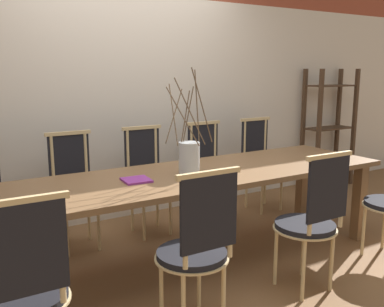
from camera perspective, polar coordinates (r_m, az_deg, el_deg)
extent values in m
plane|color=brown|center=(3.48, 0.00, -14.29)|extent=(16.00, 16.00, 0.00)
cube|color=beige|center=(4.34, -9.00, 5.88)|extent=(12.00, 0.06, 2.21)
cube|color=brown|center=(3.24, 0.00, -2.95)|extent=(3.24, 0.90, 0.04)
cube|color=brown|center=(4.08, 21.38, -6.04)|extent=(0.09, 0.09, 0.68)
cube|color=brown|center=(4.51, 14.46, -4.00)|extent=(0.09, 0.09, 0.68)
cylinder|color=black|center=(2.24, -21.57, -17.33)|extent=(0.41, 0.41, 0.04)
cylinder|color=tan|center=(2.25, -21.52, -17.86)|extent=(0.43, 0.43, 0.01)
cylinder|color=tan|center=(1.99, -17.16, -12.02)|extent=(0.03, 0.03, 0.51)
cube|color=black|center=(1.95, -21.30, -11.96)|extent=(0.35, 0.02, 0.41)
cube|color=tan|center=(1.88, -21.79, -5.91)|extent=(0.39, 0.03, 0.03)
cylinder|color=black|center=(2.51, -0.03, -13.25)|extent=(0.41, 0.41, 0.04)
cylinder|color=tan|center=(2.52, -0.03, -13.73)|extent=(0.43, 0.43, 0.01)
cylinder|color=tan|center=(2.66, -4.12, -17.45)|extent=(0.03, 0.03, 0.44)
cylinder|color=tan|center=(2.78, 0.95, -16.15)|extent=(0.03, 0.03, 0.44)
cylinder|color=tan|center=(2.58, 4.20, -18.42)|extent=(0.03, 0.03, 0.44)
cylinder|color=tan|center=(2.20, -0.91, -9.19)|extent=(0.03, 0.03, 0.51)
cylinder|color=tan|center=(2.35, 5.16, -7.92)|extent=(0.03, 0.03, 0.51)
cube|color=black|center=(2.26, 2.30, -7.98)|extent=(0.35, 0.02, 0.41)
cube|color=tan|center=(2.20, 2.27, -2.69)|extent=(0.39, 0.03, 0.03)
cylinder|color=black|center=(3.03, 14.83, -9.23)|extent=(0.41, 0.41, 0.04)
cylinder|color=tan|center=(3.04, 14.81, -9.64)|extent=(0.43, 0.43, 0.01)
cylinder|color=tan|center=(3.12, 11.10, -13.14)|extent=(0.03, 0.03, 0.44)
cylinder|color=tan|center=(3.30, 14.60, -11.98)|extent=(0.03, 0.03, 0.44)
cylinder|color=tan|center=(2.95, 14.63, -14.79)|extent=(0.03, 0.03, 0.44)
cylinder|color=tan|center=(3.13, 18.12, -13.43)|extent=(0.03, 0.03, 0.44)
cylinder|color=tan|center=(2.74, 15.61, -5.51)|extent=(0.03, 0.03, 0.51)
cylinder|color=tan|center=(2.95, 19.44, -4.57)|extent=(0.03, 0.03, 0.51)
cube|color=black|center=(2.83, 17.70, -4.56)|extent=(0.35, 0.02, 0.41)
cube|color=tan|center=(2.79, 17.88, -0.30)|extent=(0.39, 0.03, 0.03)
cylinder|color=tan|center=(3.78, 21.90, -9.40)|extent=(0.03, 0.03, 0.44)
cylinder|color=tan|center=(3.98, 24.24, -8.53)|extent=(0.03, 0.03, 0.44)
cylinder|color=tan|center=(3.55, -23.64, -10.88)|extent=(0.03, 0.03, 0.44)
cylinder|color=tan|center=(3.79, -24.18, -9.50)|extent=(0.03, 0.03, 0.44)
cylinder|color=black|center=(3.70, -15.09, -5.54)|extent=(0.41, 0.41, 0.04)
cylinder|color=tan|center=(3.71, -15.07, -5.89)|extent=(0.43, 0.43, 0.01)
cylinder|color=tan|center=(3.69, -12.33, -9.34)|extent=(0.03, 0.03, 0.44)
cylinder|color=tan|center=(3.62, -16.35, -9.93)|extent=(0.03, 0.03, 0.44)
cylinder|color=tan|center=(3.93, -13.59, -8.12)|extent=(0.03, 0.03, 0.44)
cylinder|color=tan|center=(3.86, -17.36, -8.65)|extent=(0.03, 0.03, 0.44)
cylinder|color=tan|center=(3.83, -13.97, -0.72)|extent=(0.03, 0.03, 0.51)
cylinder|color=tan|center=(3.76, -18.11, -1.17)|extent=(0.03, 0.03, 0.51)
cube|color=black|center=(3.79, -16.06, -0.56)|extent=(0.35, 0.02, 0.41)
cube|color=tan|center=(3.75, -16.21, 2.62)|extent=(0.39, 0.03, 0.03)
cylinder|color=black|center=(3.92, -5.56, -4.24)|extent=(0.41, 0.41, 0.04)
cylinder|color=tan|center=(3.93, -5.55, -4.58)|extent=(0.43, 0.43, 0.01)
cylinder|color=tan|center=(3.94, -2.91, -7.76)|extent=(0.03, 0.03, 0.44)
cylinder|color=tan|center=(3.83, -6.44, -8.38)|extent=(0.03, 0.03, 0.44)
cylinder|color=tan|center=(4.16, -4.63, -6.73)|extent=(0.03, 0.03, 0.44)
cylinder|color=tan|center=(4.06, -8.00, -7.28)|extent=(0.03, 0.03, 0.44)
cylinder|color=tan|center=(4.07, -4.87, 0.26)|extent=(0.03, 0.03, 0.51)
cylinder|color=tan|center=(3.96, -8.56, -0.14)|extent=(0.03, 0.03, 0.51)
cube|color=black|center=(4.01, -6.73, 0.43)|extent=(0.35, 0.02, 0.41)
cube|color=tan|center=(3.98, -6.77, 3.44)|extent=(0.39, 0.03, 0.03)
cylinder|color=black|center=(4.25, 2.73, -3.01)|extent=(0.41, 0.41, 0.04)
cylinder|color=tan|center=(4.25, 2.73, -3.32)|extent=(0.43, 0.43, 0.01)
cylinder|color=tan|center=(4.28, 5.17, -6.23)|extent=(0.03, 0.03, 0.44)
cylinder|color=tan|center=(4.14, 2.18, -6.81)|extent=(0.03, 0.03, 0.44)
cylinder|color=tan|center=(4.49, 3.18, -5.38)|extent=(0.03, 0.03, 0.44)
cylinder|color=tan|center=(4.35, 0.28, -5.90)|extent=(0.03, 0.03, 0.44)
cylinder|color=tan|center=(4.41, 3.06, 1.11)|extent=(0.03, 0.03, 0.51)
cylinder|color=tan|center=(4.26, -0.12, 0.77)|extent=(0.03, 0.03, 0.51)
cube|color=black|center=(4.33, 1.47, 1.29)|extent=(0.35, 0.02, 0.41)
cube|color=tan|center=(4.30, 1.52, 4.08)|extent=(0.39, 0.03, 0.03)
cylinder|color=black|center=(4.64, 9.62, -1.94)|extent=(0.41, 0.41, 0.04)
cylinder|color=tan|center=(4.65, 9.61, -2.22)|extent=(0.43, 0.43, 0.01)
cylinder|color=tan|center=(4.69, 11.81, -4.87)|extent=(0.03, 0.03, 0.44)
cylinder|color=tan|center=(4.52, 9.33, -5.39)|extent=(0.03, 0.03, 0.44)
cylinder|color=tan|center=(4.88, 9.71, -4.17)|extent=(0.03, 0.03, 0.44)
cylinder|color=tan|center=(4.72, 7.26, -4.63)|extent=(0.03, 0.03, 0.44)
cylinder|color=tan|center=(4.81, 9.69, 1.81)|extent=(0.03, 0.03, 0.51)
cylinder|color=tan|center=(4.63, 7.01, 1.53)|extent=(0.03, 0.03, 0.51)
cube|color=black|center=(4.72, 8.34, 1.98)|extent=(0.35, 0.02, 0.41)
cube|color=tan|center=(4.69, 8.45, 4.55)|extent=(0.39, 0.03, 0.03)
cylinder|color=#B2BCC1|center=(3.16, -0.37, -0.66)|extent=(0.16, 0.16, 0.24)
cylinder|color=brown|center=(3.00, -0.28, 5.60)|extent=(0.20, 0.11, 0.47)
cylinder|color=brown|center=(3.03, 1.38, 6.31)|extent=(0.23, 0.09, 0.54)
cylinder|color=brown|center=(3.00, -1.24, 4.97)|extent=(0.16, 0.21, 0.41)
cylinder|color=brown|center=(3.15, -0.50, 5.26)|extent=(0.08, 0.04, 0.41)
cylinder|color=brown|center=(3.09, 0.66, 6.26)|extent=(0.10, 0.09, 0.53)
cylinder|color=brown|center=(3.08, -2.51, 5.27)|extent=(0.07, 0.24, 0.42)
cylinder|color=brown|center=(3.17, -2.42, 5.06)|extent=(0.22, 0.15, 0.38)
cylinder|color=brown|center=(3.14, -0.88, 4.96)|extent=(0.09, 0.03, 0.38)
cube|color=#842D8C|center=(3.02, -7.44, -3.53)|extent=(0.20, 0.20, 0.02)
cube|color=#422D1E|center=(5.46, 16.55, 2.87)|extent=(0.04, 0.04, 1.50)
cube|color=#422D1E|center=(5.95, 20.78, 3.25)|extent=(0.04, 0.04, 1.50)
cube|color=#422D1E|center=(5.64, 14.56, 3.23)|extent=(0.04, 0.04, 1.50)
cube|color=#422D1E|center=(6.12, 18.83, 3.58)|extent=(0.04, 0.04, 1.50)
cube|color=#422D1E|center=(5.89, 17.43, -2.27)|extent=(0.65, 0.27, 0.02)
cube|color=#422D1E|center=(5.79, 17.75, 3.24)|extent=(0.65, 0.27, 0.02)
cube|color=#422D1E|center=(5.75, 18.07, 8.59)|extent=(0.65, 0.27, 0.02)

